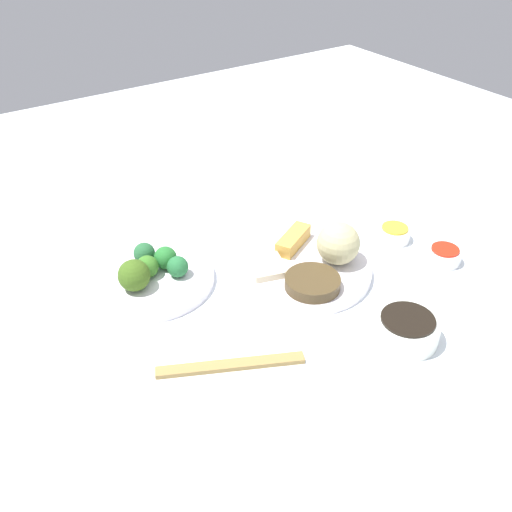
# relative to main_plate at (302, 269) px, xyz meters

# --- Properties ---
(tabletop) EXTENTS (2.20, 2.20, 0.02)m
(tabletop) POSITION_rel_main_plate_xyz_m (-0.02, 0.01, -0.02)
(tabletop) COLOR white
(tabletop) RESTS_ON ground
(main_plate) EXTENTS (0.25, 0.25, 0.02)m
(main_plate) POSITION_rel_main_plate_xyz_m (0.00, 0.00, 0.00)
(main_plate) COLOR white
(main_plate) RESTS_ON tabletop
(rice_scoop) EXTENTS (0.08, 0.08, 0.08)m
(rice_scoop) POSITION_rel_main_plate_xyz_m (0.02, 0.06, 0.05)
(rice_scoop) COLOR tan
(rice_scoop) RESTS_ON main_plate
(spring_roll) EXTENTS (0.07, 0.10, 0.03)m
(spring_roll) POSITION_rel_main_plate_xyz_m (-0.06, 0.02, 0.02)
(spring_roll) COLOR gold
(spring_roll) RESTS_ON main_plate
(crab_rangoon_wonton) EXTENTS (0.08, 0.08, 0.01)m
(crab_rangoon_wonton) POSITION_rel_main_plate_xyz_m (-0.02, -0.06, 0.01)
(crab_rangoon_wonton) COLOR beige
(crab_rangoon_wonton) RESTS_ON main_plate
(stir_fry_heap) EXTENTS (0.10, 0.10, 0.02)m
(stir_fry_heap) POSITION_rel_main_plate_xyz_m (0.06, -0.02, 0.02)
(stir_fry_heap) COLOR #47381F
(stir_fry_heap) RESTS_ON main_plate
(broccoli_plate) EXTENTS (0.23, 0.23, 0.01)m
(broccoli_plate) POSITION_rel_main_plate_xyz_m (-0.13, -0.24, -0.00)
(broccoli_plate) COLOR white
(broccoli_plate) RESTS_ON tabletop
(broccoli_floret_0) EXTENTS (0.04, 0.04, 0.04)m
(broccoli_floret_0) POSITION_rel_main_plate_xyz_m (-0.14, -0.21, 0.03)
(broccoli_floret_0) COLOR #25702D
(broccoli_floret_0) RESTS_ON broccoli_plate
(broccoli_floret_1) EXTENTS (0.06, 0.06, 0.06)m
(broccoli_floret_1) POSITION_rel_main_plate_xyz_m (-0.11, -0.28, 0.03)
(broccoli_floret_1) COLOR #3C5E1A
(broccoli_floret_1) RESTS_ON broccoli_plate
(broccoli_floret_2) EXTENTS (0.04, 0.04, 0.04)m
(broccoli_floret_2) POSITION_rel_main_plate_xyz_m (-0.10, -0.20, 0.03)
(broccoli_floret_2) COLOR #256B38
(broccoli_floret_2) RESTS_ON broccoli_plate
(broccoli_floret_3) EXTENTS (0.04, 0.04, 0.04)m
(broccoli_floret_3) POSITION_rel_main_plate_xyz_m (-0.17, -0.23, 0.03)
(broccoli_floret_3) COLOR #265E34
(broccoli_floret_3) RESTS_ON broccoli_plate
(broccoli_floret_4) EXTENTS (0.04, 0.04, 0.04)m
(broccoli_floret_4) POSITION_rel_main_plate_xyz_m (-0.13, -0.24, 0.03)
(broccoli_floret_4) COLOR #387324
(broccoli_floret_4) RESTS_ON broccoli_plate
(soy_sauce_bowl) EXTENTS (0.10, 0.10, 0.04)m
(soy_sauce_bowl) POSITION_rel_main_plate_xyz_m (0.23, 0.03, 0.01)
(soy_sauce_bowl) COLOR white
(soy_sauce_bowl) RESTS_ON tabletop
(soy_sauce_bowl_liquid) EXTENTS (0.08, 0.08, 0.00)m
(soy_sauce_bowl_liquid) POSITION_rel_main_plate_xyz_m (0.23, 0.03, 0.03)
(soy_sauce_bowl_liquid) COLOR black
(soy_sauce_bowl_liquid) RESTS_ON soy_sauce_bowl
(sauce_ramekin_sweet_and_sour) EXTENTS (0.06, 0.06, 0.03)m
(sauce_ramekin_sweet_and_sour) POSITION_rel_main_plate_xyz_m (0.12, 0.24, 0.01)
(sauce_ramekin_sweet_and_sour) COLOR white
(sauce_ramekin_sweet_and_sour) RESTS_ON tabletop
(sauce_ramekin_sweet_and_sour_liquid) EXTENTS (0.05, 0.05, 0.00)m
(sauce_ramekin_sweet_and_sour_liquid) POSITION_rel_main_plate_xyz_m (0.12, 0.24, 0.02)
(sauce_ramekin_sweet_and_sour_liquid) COLOR red
(sauce_ramekin_sweet_and_sour_liquid) RESTS_ON sauce_ramekin_sweet_and_sour
(sauce_ramekin_hot_mustard) EXTENTS (0.06, 0.06, 0.03)m
(sauce_ramekin_hot_mustard) POSITION_rel_main_plate_xyz_m (0.01, 0.22, 0.01)
(sauce_ramekin_hot_mustard) COLOR white
(sauce_ramekin_hot_mustard) RESTS_ON tabletop
(sauce_ramekin_hot_mustard_liquid) EXTENTS (0.05, 0.05, 0.00)m
(sauce_ramekin_hot_mustard_liquid) POSITION_rel_main_plate_xyz_m (0.01, 0.22, 0.02)
(sauce_ramekin_hot_mustard_liquid) COLOR yellow
(sauce_ramekin_hot_mustard_liquid) RESTS_ON sauce_ramekin_hot_mustard
(chopsticks_pair) EXTENTS (0.11, 0.21, 0.01)m
(chopsticks_pair) POSITION_rel_main_plate_xyz_m (0.13, -0.23, -0.00)
(chopsticks_pair) COLOR #A07F45
(chopsticks_pair) RESTS_ON tabletop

